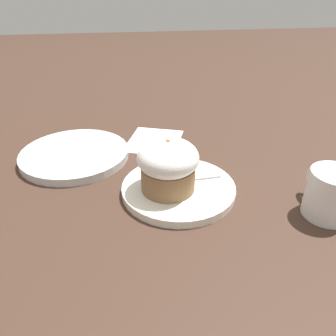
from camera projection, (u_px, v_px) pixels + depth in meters
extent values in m
plane|color=#3D281E|center=(178.00, 192.00, 0.62)|extent=(4.00, 4.00, 0.00)
cylinder|color=white|center=(178.00, 189.00, 0.61)|extent=(0.21, 0.21, 0.01)
cylinder|color=olive|center=(168.00, 178.00, 0.59)|extent=(0.10, 0.10, 0.05)
ellipsoid|color=white|center=(168.00, 158.00, 0.57)|extent=(0.11, 0.11, 0.06)
cone|color=orange|center=(167.00, 139.00, 0.56)|extent=(0.02, 0.01, 0.01)
sphere|color=green|center=(168.00, 142.00, 0.55)|extent=(0.01, 0.01, 0.01)
cube|color=#B7B7BC|center=(198.00, 178.00, 0.63)|extent=(0.02, 0.09, 0.00)
ellipsoid|color=#B7B7BC|center=(167.00, 181.00, 0.61)|extent=(0.04, 0.05, 0.01)
cylinder|color=white|center=(331.00, 194.00, 0.54)|extent=(0.08, 0.08, 0.08)
torus|color=white|center=(317.00, 179.00, 0.58)|extent=(0.05, 0.01, 0.05)
cylinder|color=silver|center=(75.00, 155.00, 0.72)|extent=(0.24, 0.24, 0.02)
cube|color=white|center=(154.00, 141.00, 0.80)|extent=(0.18, 0.16, 0.00)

